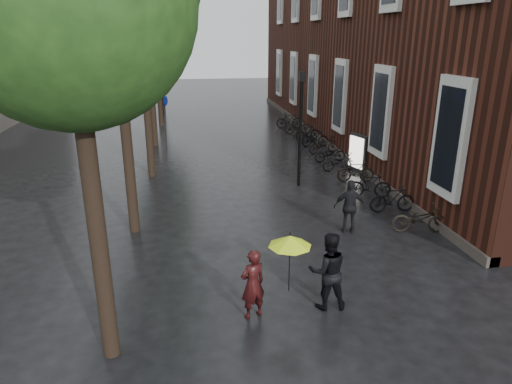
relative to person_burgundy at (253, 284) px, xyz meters
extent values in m
plane|color=black|center=(1.09, -1.80, -0.81)|extent=(120.00, 120.00, 0.00)
cube|color=#38160F|center=(11.59, 17.70, 5.19)|extent=(10.00, 33.00, 12.00)
cube|color=silver|center=(6.54, 3.70, 2.19)|extent=(0.25, 1.60, 3.60)
cube|color=black|center=(6.44, 3.70, 2.19)|extent=(0.10, 1.20, 3.00)
cube|color=silver|center=(6.54, 8.70, 2.19)|extent=(0.25, 1.60, 3.60)
cube|color=black|center=(6.44, 8.70, 2.19)|extent=(0.10, 1.20, 3.00)
cube|color=silver|center=(6.54, 13.70, 2.19)|extent=(0.25, 1.60, 3.60)
cube|color=black|center=(6.44, 13.70, 2.19)|extent=(0.10, 1.20, 3.00)
cube|color=silver|center=(6.54, 18.70, 2.19)|extent=(0.25, 1.60, 3.60)
cube|color=black|center=(6.44, 18.70, 2.19)|extent=(0.10, 1.20, 3.00)
cube|color=silver|center=(6.54, 23.70, 2.19)|extent=(0.25, 1.60, 3.60)
cube|color=black|center=(6.44, 23.70, 2.19)|extent=(0.10, 1.20, 3.00)
cube|color=silver|center=(6.54, 28.70, 2.19)|extent=(0.25, 1.60, 3.60)
cube|color=black|center=(6.44, 28.70, 2.19)|extent=(0.10, 1.20, 3.00)
cube|color=#3F3833|center=(6.69, 17.70, -0.66)|extent=(0.40, 33.00, 0.30)
cylinder|color=black|center=(-2.91, -0.80, 1.53)|extent=(0.32, 0.32, 4.68)
cylinder|color=black|center=(-3.01, 5.20, 1.45)|extent=(0.32, 0.32, 4.51)
cylinder|color=black|center=(-2.81, 11.20, 1.67)|extent=(0.32, 0.32, 4.95)
cylinder|color=black|center=(-2.96, 17.20, 1.39)|extent=(0.32, 0.32, 4.40)
cylinder|color=black|center=(-2.86, 23.20, 1.58)|extent=(0.32, 0.32, 4.79)
cylinder|color=black|center=(-2.91, 29.20, 1.47)|extent=(0.32, 0.32, 4.57)
imported|color=black|center=(0.00, 0.00, 0.00)|extent=(0.69, 0.58, 1.62)
imported|color=black|center=(1.72, 0.13, 0.11)|extent=(0.94, 0.75, 1.83)
cylinder|color=black|center=(0.84, 0.16, 0.28)|extent=(0.02, 0.02, 1.22)
cone|color=#D1F619|center=(0.84, 0.16, 0.89)|extent=(0.96, 0.96, 0.24)
cylinder|color=black|center=(0.84, 0.16, 1.06)|extent=(0.02, 0.02, 0.08)
imported|color=black|center=(3.67, 4.03, 0.05)|extent=(1.08, 0.66, 1.72)
imported|color=black|center=(5.86, 3.71, -0.36)|extent=(1.79, 0.89, 0.90)
imported|color=black|center=(5.76, 5.47, -0.32)|extent=(1.64, 0.54, 0.98)
imported|color=black|center=(5.56, 7.06, -0.31)|extent=(1.71, 0.82, 0.99)
imported|color=black|center=(5.75, 9.00, -0.34)|extent=(1.62, 0.69, 0.94)
imported|color=black|center=(5.65, 10.72, -0.37)|extent=(1.73, 0.73, 0.88)
imported|color=black|center=(5.67, 12.27, -0.39)|extent=(1.65, 0.74, 0.84)
imported|color=black|center=(5.85, 13.99, -0.34)|extent=(1.87, 1.02, 0.93)
imported|color=black|center=(5.84, 15.52, -0.33)|extent=(1.60, 0.52, 0.95)
imported|color=black|center=(5.88, 17.26, -0.34)|extent=(1.58, 0.58, 0.93)
imported|color=black|center=(5.71, 18.95, -0.31)|extent=(1.73, 0.80, 1.00)
imported|color=black|center=(5.61, 20.92, -0.29)|extent=(1.75, 0.64, 1.03)
cube|color=black|center=(6.42, 10.46, 0.05)|extent=(0.23, 1.14, 1.71)
cube|color=white|center=(6.29, 10.46, 0.10)|extent=(0.04, 0.95, 1.40)
cylinder|color=black|center=(3.26, 8.90, 1.34)|extent=(0.13, 0.13, 4.30)
cube|color=black|center=(3.26, 8.90, 3.60)|extent=(0.24, 0.24, 0.38)
sphere|color=#FFE5B2|center=(3.26, 8.90, 3.60)|extent=(0.19, 0.19, 0.19)
cylinder|color=#262628|center=(-2.33, 16.62, 0.47)|extent=(0.06, 0.06, 2.55)
cylinder|color=navy|center=(-2.23, 16.62, 1.74)|extent=(0.03, 0.51, 0.51)
camera|label=1|loc=(-1.28, -8.57, 5.10)|focal=32.00mm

